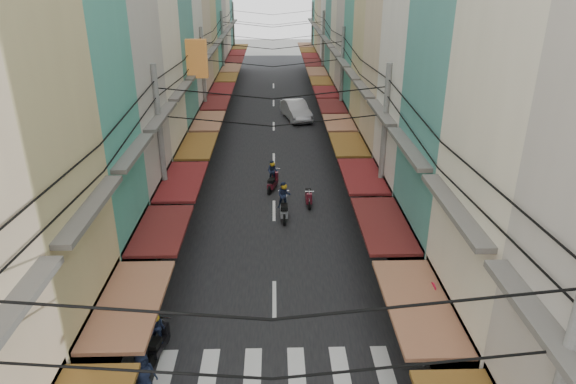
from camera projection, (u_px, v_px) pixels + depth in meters
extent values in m
plane|color=slate|center=(274.00, 272.00, 21.68)|extent=(160.00, 160.00, 0.00)
cube|color=black|center=(274.00, 134.00, 40.03)|extent=(10.00, 80.00, 0.02)
cube|color=gray|center=(190.00, 134.00, 39.86)|extent=(3.00, 80.00, 0.06)
cube|color=gray|center=(357.00, 133.00, 40.18)|extent=(3.00, 80.00, 0.06)
cube|color=silver|center=(163.00, 376.00, 16.08)|extent=(0.55, 2.40, 0.01)
cube|color=silver|center=(208.00, 375.00, 16.11)|extent=(0.55, 2.40, 0.01)
cube|color=silver|center=(252.00, 374.00, 16.15)|extent=(0.55, 2.40, 0.01)
cube|color=silver|center=(297.00, 373.00, 16.18)|extent=(0.55, 2.40, 0.01)
cube|color=silver|center=(341.00, 373.00, 16.22)|extent=(0.55, 2.40, 0.01)
cube|color=silver|center=(385.00, 372.00, 16.25)|extent=(0.55, 2.40, 0.01)
cube|color=#595651|center=(5.00, 320.00, 9.11)|extent=(0.50, 4.24, 0.15)
cube|color=black|center=(85.00, 343.00, 15.16)|extent=(1.20, 4.52, 3.20)
cube|color=#8F5B41|center=(130.00, 303.00, 14.64)|extent=(1.80, 4.33, 0.12)
cube|color=#595651|center=(91.00, 208.00, 13.43)|extent=(0.50, 4.23, 0.15)
cube|color=teal|center=(16.00, 43.00, 16.04)|extent=(6.00, 4.30, 19.25)
cube|color=black|center=(125.00, 263.00, 19.29)|extent=(1.20, 4.13, 3.20)
cube|color=#561918|center=(162.00, 229.00, 18.77)|extent=(1.80, 3.96, 0.12)
cube|color=#595651|center=(134.00, 152.00, 17.56)|extent=(0.50, 3.87, 0.15)
cube|color=#B1AAA2|center=(67.00, 5.00, 20.04)|extent=(6.00, 5.14, 20.93)
cube|color=black|center=(152.00, 209.00, 23.62)|extent=(1.20, 4.94, 3.20)
cube|color=maroon|center=(182.00, 181.00, 23.10)|extent=(1.80, 4.73, 0.12)
cube|color=#595651|center=(161.00, 116.00, 21.89)|extent=(0.50, 4.63, 0.15)
cube|color=beige|center=(110.00, 36.00, 25.36)|extent=(6.00, 4.95, 17.43)
cube|color=black|center=(172.00, 170.00, 28.25)|extent=(1.20, 4.75, 3.20)
cube|color=brown|center=(198.00, 146.00, 27.73)|extent=(1.80, 4.56, 0.12)
cube|color=#595651|center=(181.00, 91.00, 26.52)|extent=(0.50, 4.46, 0.15)
cube|color=teal|center=(136.00, 36.00, 30.15)|extent=(6.00, 4.99, 16.32)
cube|color=black|center=(186.00, 142.00, 32.81)|extent=(1.20, 4.80, 3.20)
cube|color=#8F5B41|center=(208.00, 121.00, 32.29)|extent=(1.80, 4.60, 0.12)
cube|color=#595651|center=(194.00, 73.00, 31.09)|extent=(0.50, 4.50, 0.15)
cube|color=black|center=(196.00, 122.00, 37.23)|extent=(1.20, 4.46, 3.20)
cube|color=#561918|center=(216.00, 103.00, 36.72)|extent=(1.80, 4.27, 0.12)
cube|color=#595651|center=(204.00, 60.00, 35.51)|extent=(0.50, 4.18, 0.15)
cube|color=black|center=(205.00, 106.00, 41.61)|extent=(1.20, 4.70, 3.20)
cube|color=maroon|center=(222.00, 89.00, 41.09)|extent=(1.80, 4.50, 0.12)
cube|color=#595651|center=(212.00, 50.00, 39.88)|extent=(0.50, 4.40, 0.15)
cube|color=tan|center=(177.00, 3.00, 42.84)|extent=(6.00, 4.52, 18.44)
cube|color=black|center=(211.00, 93.00, 45.93)|extent=(1.20, 4.34, 3.20)
cube|color=brown|center=(227.00, 77.00, 45.41)|extent=(1.80, 4.16, 0.12)
cube|color=#595651|center=(218.00, 43.00, 44.20)|extent=(0.50, 4.07, 0.15)
cube|color=black|center=(216.00, 82.00, 50.38)|extent=(1.20, 4.99, 3.20)
cube|color=#8F5B41|center=(231.00, 68.00, 49.86)|extent=(1.80, 4.78, 0.12)
cube|color=#595651|center=(223.00, 36.00, 48.66)|extent=(0.50, 4.68, 0.15)
cube|color=black|center=(221.00, 73.00, 55.03)|extent=(1.20, 4.74, 3.20)
cube|color=#561918|center=(235.00, 60.00, 54.51)|extent=(1.80, 4.55, 0.12)
cube|color=#595651|center=(227.00, 30.00, 53.31)|extent=(0.50, 4.45, 0.15)
cube|color=black|center=(225.00, 65.00, 59.57)|extent=(1.20, 4.76, 3.20)
cube|color=maroon|center=(238.00, 53.00, 59.05)|extent=(1.80, 4.56, 0.12)
cube|color=#595651|center=(231.00, 26.00, 57.85)|extent=(0.50, 4.46, 0.15)
cube|color=black|center=(229.00, 58.00, 64.16)|extent=(1.20, 4.84, 3.20)
cube|color=brown|center=(240.00, 47.00, 63.64)|extent=(1.80, 4.64, 0.12)
cube|color=#595651|center=(234.00, 21.00, 62.43)|extent=(0.50, 4.54, 0.15)
cube|color=#512F12|center=(197.00, 59.00, 29.80)|extent=(1.20, 0.40, 2.20)
cube|color=#595651|center=(544.00, 326.00, 8.95)|extent=(0.50, 4.25, 0.15)
cube|color=black|center=(463.00, 342.00, 15.17)|extent=(1.20, 4.78, 3.20)
cube|color=#8F5B41|center=(418.00, 304.00, 14.58)|extent=(1.80, 4.58, 0.12)
cube|color=#595651|center=(454.00, 208.00, 13.40)|extent=(0.50, 4.48, 0.15)
cube|color=teal|center=(507.00, 104.00, 17.46)|extent=(6.00, 5.03, 15.08)
cube|color=black|center=(419.00, 256.00, 19.76)|extent=(1.20, 4.83, 3.20)
cube|color=#561918|center=(383.00, 224.00, 19.17)|extent=(1.80, 4.63, 0.12)
cube|color=#595651|center=(408.00, 148.00, 17.99)|extent=(0.50, 4.53, 0.15)
cube|color=black|center=(392.00, 203.00, 24.27)|extent=(1.20, 4.60, 3.20)
cube|color=maroon|center=(362.00, 176.00, 23.68)|extent=(1.80, 4.41, 0.12)
cube|color=#595651|center=(381.00, 112.00, 22.50)|extent=(0.50, 4.31, 0.15)
cube|color=beige|center=(435.00, 0.00, 25.12)|extent=(6.00, 4.52, 20.74)
cube|color=black|center=(374.00, 168.00, 28.54)|extent=(1.20, 4.34, 3.20)
cube|color=brown|center=(348.00, 144.00, 27.95)|extent=(1.80, 4.16, 0.12)
cube|color=#595651|center=(364.00, 89.00, 26.77)|extent=(0.50, 4.07, 0.15)
cube|color=tan|center=(407.00, 56.00, 30.40)|extent=(6.00, 4.12, 14.13)
cube|color=black|center=(362.00, 144.00, 32.51)|extent=(1.20, 3.96, 3.20)
cube|color=#8F5B41|center=(339.00, 123.00, 31.91)|extent=(1.80, 3.79, 0.12)
cube|color=#595651|center=(352.00, 74.00, 30.74)|extent=(0.50, 3.71, 0.15)
cube|color=teal|center=(394.00, 18.00, 33.60)|extent=(6.00, 4.40, 17.68)
cube|color=black|center=(352.00, 125.00, 36.42)|extent=(1.20, 4.23, 3.20)
cube|color=#561918|center=(332.00, 106.00, 35.83)|extent=(1.80, 4.05, 0.12)
cube|color=#595651|center=(343.00, 62.00, 34.65)|extent=(0.50, 3.96, 0.15)
cube|color=black|center=(344.00, 110.00, 40.57)|extent=(1.20, 4.45, 3.20)
cube|color=maroon|center=(326.00, 92.00, 39.97)|extent=(1.80, 4.26, 0.12)
cube|color=#595651|center=(335.00, 53.00, 38.80)|extent=(0.50, 4.17, 0.15)
cube|color=black|center=(338.00, 97.00, 44.53)|extent=(1.20, 3.84, 3.20)
cube|color=brown|center=(321.00, 81.00, 43.94)|extent=(1.80, 3.68, 0.12)
cube|color=#595651|center=(330.00, 45.00, 42.76)|extent=(0.50, 3.60, 0.15)
cube|color=black|center=(332.00, 86.00, 48.66)|extent=(1.20, 4.81, 3.20)
cube|color=#8F5B41|center=(317.00, 72.00, 48.07)|extent=(1.80, 4.61, 0.12)
cube|color=#595651|center=(325.00, 38.00, 46.89)|extent=(0.50, 4.51, 0.15)
cube|color=black|center=(327.00, 76.00, 53.25)|extent=(1.20, 4.80, 3.20)
cube|color=#561918|center=(313.00, 63.00, 52.66)|extent=(1.80, 4.60, 0.12)
cube|color=#595651|center=(320.00, 32.00, 51.48)|extent=(0.50, 4.50, 0.15)
cube|color=beige|center=(347.00, 4.00, 54.87)|extent=(6.00, 4.32, 16.86)
cube|color=black|center=(323.00, 69.00, 57.53)|extent=(1.20, 4.15, 3.20)
cube|color=maroon|center=(310.00, 56.00, 56.93)|extent=(1.80, 3.97, 0.12)
cube|color=#595651|center=(316.00, 28.00, 55.76)|extent=(0.50, 3.89, 0.15)
cube|color=black|center=(320.00, 62.00, 61.49)|extent=(1.20, 4.16, 3.20)
cube|color=brown|center=(308.00, 50.00, 60.90)|extent=(1.80, 3.99, 0.12)
cube|color=#595651|center=(314.00, 24.00, 59.73)|extent=(0.50, 3.90, 0.15)
cube|color=teal|center=(337.00, 10.00, 63.56)|extent=(6.00, 4.88, 14.34)
cube|color=black|center=(317.00, 56.00, 65.72)|extent=(1.20, 4.68, 3.20)
cube|color=#8F5B41|center=(305.00, 45.00, 65.13)|extent=(1.80, 4.49, 0.12)
cube|color=#595651|center=(311.00, 20.00, 63.95)|extent=(0.50, 4.39, 0.15)
cylinder|color=gray|center=(162.00, 158.00, 22.68)|extent=(0.26, 0.26, 8.20)
cylinder|color=gray|center=(383.00, 156.00, 22.93)|extent=(0.26, 0.26, 8.20)
cylinder|color=gray|center=(204.00, 87.00, 36.45)|extent=(0.26, 0.26, 8.20)
cylinder|color=gray|center=(341.00, 86.00, 36.69)|extent=(0.26, 0.26, 8.20)
cylinder|color=gray|center=(223.00, 55.00, 50.21)|extent=(0.26, 0.26, 8.20)
cylinder|color=gray|center=(323.00, 55.00, 50.45)|extent=(0.26, 0.26, 8.20)
cylinder|color=gray|center=(234.00, 37.00, 63.97)|extent=(0.26, 0.26, 8.20)
cylinder|color=gray|center=(312.00, 37.00, 64.21)|extent=(0.26, 0.26, 8.20)
imported|color=silver|center=(296.00, 119.00, 43.92)|extent=(5.96, 3.38, 1.98)
imported|color=black|center=(389.00, 236.00, 24.57)|extent=(1.61, 1.12, 1.04)
cylinder|color=black|center=(163.00, 337.00, 17.46)|extent=(0.09, 0.48, 0.48)
cylinder|color=black|center=(156.00, 362.00, 16.35)|extent=(0.09, 0.48, 0.48)
cube|color=black|center=(159.00, 346.00, 16.85)|extent=(0.31, 1.06, 0.26)
cube|color=black|center=(157.00, 343.00, 16.52)|extent=(0.30, 0.51, 0.17)
cube|color=black|center=(161.00, 330.00, 17.23)|extent=(0.28, 0.26, 0.51)
imported|color=#1B2440|center=(159.00, 343.00, 16.80)|extent=(0.49, 0.35, 1.22)
sphere|color=gold|center=(156.00, 320.00, 16.43)|extent=(0.26, 0.26, 0.26)
cylinder|color=black|center=(284.00, 208.00, 26.87)|extent=(0.11, 0.57, 0.57)
cylinder|color=black|center=(284.00, 220.00, 25.56)|extent=(0.11, 0.57, 0.57)
cube|color=gray|center=(284.00, 211.00, 26.14)|extent=(0.38, 1.27, 0.31)
cube|color=black|center=(284.00, 207.00, 25.76)|extent=(0.35, 0.61, 0.20)
cube|color=gray|center=(284.00, 201.00, 26.60)|extent=(0.33, 0.31, 0.61)
imported|color=#1B2440|center=(284.00, 208.00, 26.09)|extent=(0.58, 0.41, 1.46)
sphere|color=gold|center=(284.00, 188.00, 25.65)|extent=(0.31, 0.31, 0.31)
cylinder|color=black|center=(273.00, 182.00, 30.21)|extent=(0.10, 0.52, 0.52)
cylinder|color=black|center=(273.00, 191.00, 29.01)|extent=(0.10, 0.52, 0.52)
cube|color=maroon|center=(273.00, 184.00, 29.55)|extent=(0.34, 1.15, 0.28)
cube|color=black|center=(273.00, 180.00, 29.20)|extent=(0.32, 0.55, 0.18)
cube|color=maroon|center=(273.00, 176.00, 29.96)|extent=(0.30, 0.28, 0.55)
imported|color=#1B2440|center=(273.00, 182.00, 29.50)|extent=(0.53, 0.37, 1.33)
sphere|color=gold|center=(272.00, 165.00, 29.10)|extent=(0.28, 0.28, 0.28)
cylinder|color=black|center=(308.00, 196.00, 28.36)|extent=(0.10, 0.50, 0.50)
cylinder|color=black|center=(309.00, 205.00, 27.22)|extent=(0.10, 0.50, 0.50)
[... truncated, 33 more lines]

